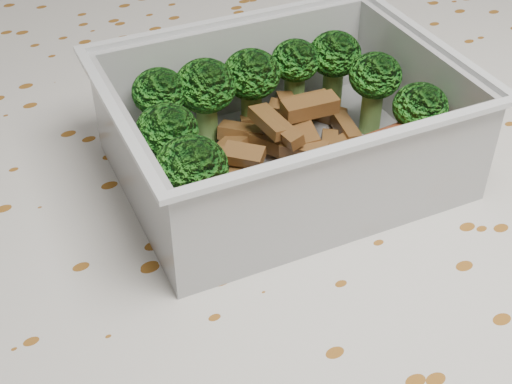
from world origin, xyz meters
TOP-DOWN VIEW (x-y plane):
  - dining_table at (0.00, 0.00)m, footprint 1.40×0.90m
  - tablecloth at (0.00, 0.00)m, footprint 1.46×0.96m
  - lunch_container at (0.04, 0.03)m, footprint 0.20×0.17m
  - broccoli_florets at (0.04, 0.05)m, footprint 0.17×0.12m
  - meat_pile at (0.04, 0.04)m, footprint 0.12×0.07m
  - sausage at (0.04, -0.01)m, footprint 0.16×0.03m

SIDE VIEW (x-z plane):
  - dining_table at x=0.00m, z-range 0.29..1.04m
  - tablecloth at x=0.00m, z-range 0.62..0.81m
  - meat_pile at x=0.04m, z-range 0.76..0.79m
  - lunch_container at x=0.04m, z-range 0.75..0.81m
  - sausage at x=0.04m, z-range 0.77..0.79m
  - broccoli_florets at x=0.04m, z-range 0.77..0.82m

